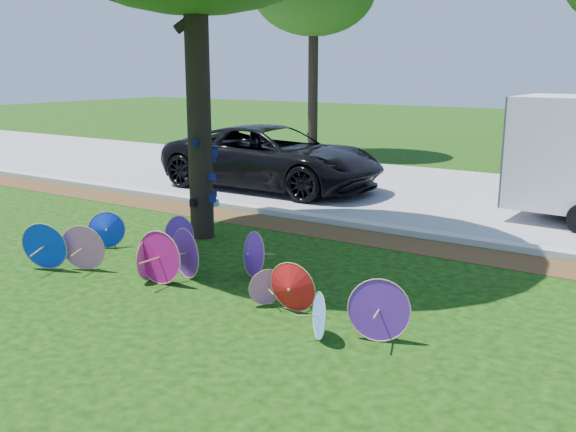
% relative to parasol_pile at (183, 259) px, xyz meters
% --- Properties ---
extents(ground, '(90.00, 90.00, 0.00)m').
position_rel_parasol_pile_xyz_m(ground, '(0.53, -0.72, -0.36)').
color(ground, black).
rests_on(ground, ground).
extents(mulch_strip, '(90.00, 1.00, 0.01)m').
position_rel_parasol_pile_xyz_m(mulch_strip, '(0.53, 3.78, -0.36)').
color(mulch_strip, '#472D16').
rests_on(mulch_strip, ground).
extents(curb, '(90.00, 0.30, 0.12)m').
position_rel_parasol_pile_xyz_m(curb, '(0.53, 4.48, -0.30)').
color(curb, '#B7B5AD').
rests_on(curb, ground).
extents(street, '(90.00, 8.00, 0.01)m').
position_rel_parasol_pile_xyz_m(street, '(0.53, 8.63, -0.36)').
color(street, gray).
rests_on(street, ground).
extents(parasol_pile, '(6.42, 2.23, 0.82)m').
position_rel_parasol_pile_xyz_m(parasol_pile, '(0.00, 0.00, 0.00)').
color(parasol_pile, '#D6669D').
rests_on(parasol_pile, ground).
extents(black_van, '(5.96, 2.84, 1.64)m').
position_rel_parasol_pile_xyz_m(black_van, '(-3.20, 7.02, 0.46)').
color(black_van, black).
rests_on(black_van, ground).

